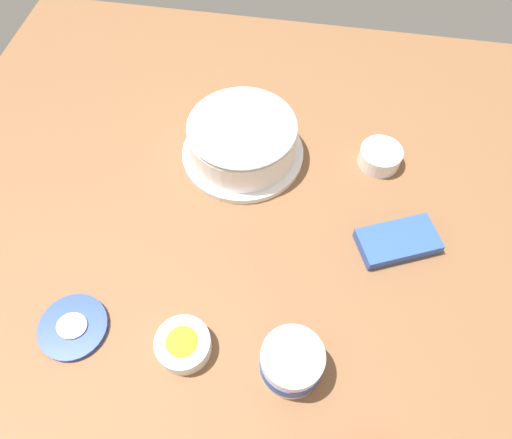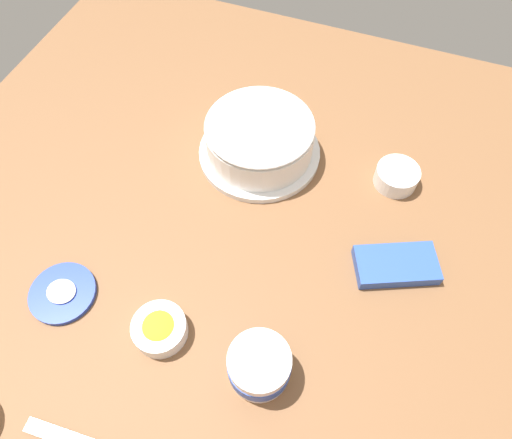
{
  "view_description": "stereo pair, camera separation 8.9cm",
  "coord_description": "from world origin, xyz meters",
  "views": [
    {
      "loc": [
        -0.05,
        0.37,
        0.79
      ],
      "look_at": [
        0.03,
        -0.1,
        0.04
      ],
      "focal_mm": 32.59,
      "sensor_mm": 36.0,
      "label": 1
    },
    {
      "loc": [
        -0.13,
        0.34,
        0.79
      ],
      "look_at": [
        0.03,
        -0.1,
        0.04
      ],
      "focal_mm": 32.59,
      "sensor_mm": 36.0,
      "label": 2
    }
  ],
  "objects": [
    {
      "name": "sprinkle_bowl_pink",
      "position": [
        -0.2,
        -0.31,
        0.02
      ],
      "size": [
        0.09,
        0.09,
        0.04
      ],
      "color": "white",
      "rests_on": "ground_plane"
    },
    {
      "name": "sprinkle_bowl_orange",
      "position": [
        0.11,
        0.16,
        0.02
      ],
      "size": [
        0.09,
        0.09,
        0.04
      ],
      "color": "white",
      "rests_on": "ground_plane"
    },
    {
      "name": "frosted_cake",
      "position": [
        0.09,
        -0.28,
        0.05
      ],
      "size": [
        0.26,
        0.26,
        0.11
      ],
      "color": "white",
      "rests_on": "ground_plane"
    },
    {
      "name": "ground_plane",
      "position": [
        0.0,
        0.0,
        0.0
      ],
      "size": [
        1.54,
        1.54,
        0.0
      ],
      "primitive_type": "plane",
      "color": "brown"
    },
    {
      "name": "frosting_tub",
      "position": [
        -0.07,
        0.16,
        0.04
      ],
      "size": [
        0.1,
        0.1,
        0.08
      ],
      "color": "white",
      "rests_on": "ground_plane"
    },
    {
      "name": "frosting_tub_lid",
      "position": [
        0.31,
        0.16,
        0.01
      ],
      "size": [
        0.12,
        0.12,
        0.02
      ],
      "color": "#233DAD",
      "rests_on": "ground_plane"
    },
    {
      "name": "candy_box_upper",
      "position": [
        -0.24,
        -0.11,
        0.01
      ],
      "size": [
        0.17,
        0.13,
        0.03
      ],
      "primitive_type": "cube",
      "rotation": [
        0.0,
        0.0,
        0.42
      ],
      "color": "#2D51B2",
      "rests_on": "ground_plane"
    }
  ]
}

